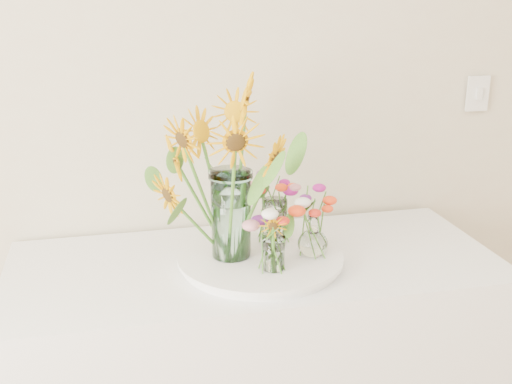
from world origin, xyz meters
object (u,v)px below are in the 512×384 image
(small_vase_b, at_px, (313,235))
(small_vase_c, at_px, (275,220))
(small_vase_a, at_px, (273,253))
(mason_jar, at_px, (231,215))
(tray, at_px, (260,261))

(small_vase_b, bearing_deg, small_vase_c, 121.08)
(small_vase_b, bearing_deg, small_vase_a, -150.97)
(small_vase_b, relative_size, small_vase_c, 0.95)
(mason_jar, xyz_separation_m, small_vase_b, (0.23, -0.04, -0.07))
(tray, relative_size, small_vase_a, 4.32)
(small_vase_a, bearing_deg, small_vase_c, 74.68)
(mason_jar, height_order, small_vase_a, mason_jar)
(mason_jar, relative_size, small_vase_a, 2.48)
(mason_jar, xyz_separation_m, small_vase_a, (0.09, -0.11, -0.08))
(tray, distance_m, mason_jar, 0.16)
(tray, xyz_separation_m, mason_jar, (-0.08, 0.02, 0.14))
(tray, height_order, mason_jar, mason_jar)
(small_vase_b, bearing_deg, tray, 170.61)
(tray, height_order, small_vase_a, small_vase_a)
(mason_jar, relative_size, small_vase_c, 1.96)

